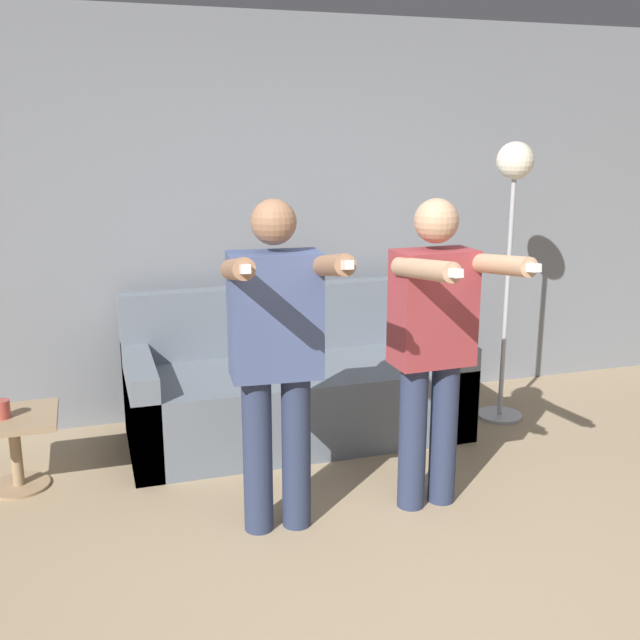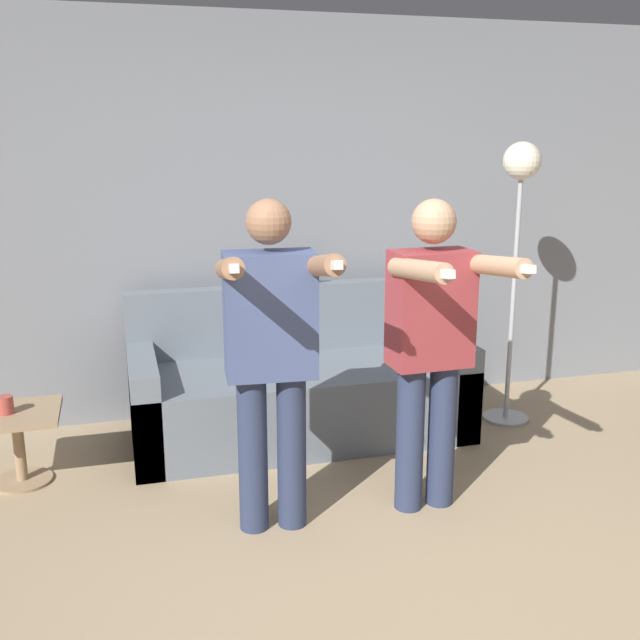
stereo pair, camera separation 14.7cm
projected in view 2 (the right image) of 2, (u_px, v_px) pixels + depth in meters
The scene contains 9 objects.
ground_plane at pixel (456, 621), 2.94m from camera, with size 16.00×16.00×0.00m, color tan.
wall_back at pixel (299, 219), 5.00m from camera, with size 10.00×0.05×2.60m.
couch at pixel (299, 389), 4.70m from camera, with size 2.06×0.87×0.90m.
person_left at pixel (271, 347), 3.41m from camera, with size 0.52×0.70×1.59m.
person_right at pixel (432, 338), 3.62m from camera, with size 0.48×0.68×1.57m.
cat at pixel (293, 274), 4.85m from camera, with size 0.48×0.13×0.16m.
floor_lamp at pixel (519, 205), 4.65m from camera, with size 0.30×0.30×1.81m.
side_table at pixel (18, 432), 4.04m from camera, with size 0.45×0.45×0.41m.
cup at pixel (5, 405), 3.98m from camera, with size 0.08×0.08×0.10m.
Camera 2 is at (-1.20, -2.33, 1.87)m, focal length 42.00 mm.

